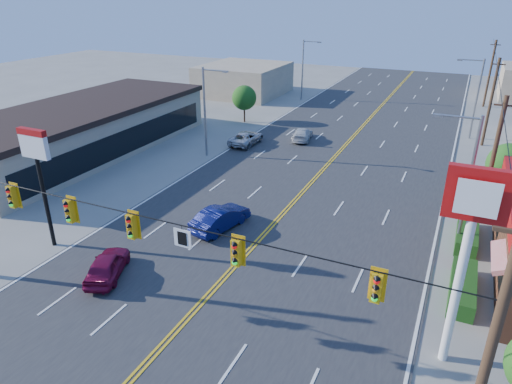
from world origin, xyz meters
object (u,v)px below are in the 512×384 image
at_px(car_white, 302,135).
at_px(car_silver, 246,138).
at_px(car_blue, 220,219).
at_px(signal_span, 155,244).
at_px(kfc_pylon, 470,231).
at_px(car_magenta, 107,266).
at_px(pizza_hut_sign, 38,164).

bearing_deg(car_white, car_silver, 29.11).
bearing_deg(car_blue, signal_span, 117.29).
height_order(signal_span, kfc_pylon, signal_span).
height_order(signal_span, car_magenta, signal_span).
xyz_separation_m(pizza_hut_sign, car_magenta, (5.28, -1.23, -4.53)).
height_order(signal_span, car_blue, signal_span).
bearing_deg(pizza_hut_sign, car_blue, 36.26).
xyz_separation_m(pizza_hut_sign, car_silver, (1.97, 22.37, -4.55)).
bearing_deg(car_blue, pizza_hut_sign, 48.19).
bearing_deg(kfc_pylon, car_silver, 131.85).
relative_size(kfc_pylon, pizza_hut_sign, 1.24).
relative_size(car_magenta, car_silver, 0.84).
xyz_separation_m(signal_span, car_white, (-4.37, 30.03, -4.29)).
distance_m(pizza_hut_sign, car_silver, 22.91).
distance_m(car_white, car_silver, 5.83).
distance_m(car_blue, car_silver, 17.52).
bearing_deg(kfc_pylon, car_white, 120.76).
height_order(car_blue, car_silver, car_blue).
relative_size(kfc_pylon, car_magenta, 2.21).
xyz_separation_m(kfc_pylon, pizza_hut_sign, (-22.00, 0.00, -0.86)).
bearing_deg(car_blue, kfc_pylon, 168.62).
relative_size(signal_span, kfc_pylon, 2.86).
distance_m(car_magenta, car_blue, 7.75).
xyz_separation_m(kfc_pylon, car_silver, (-20.03, 22.37, -5.41)).
relative_size(pizza_hut_sign, car_blue, 1.55).
distance_m(pizza_hut_sign, car_blue, 11.04).
height_order(kfc_pylon, car_silver, kfc_pylon).
relative_size(pizza_hut_sign, car_magenta, 1.78).
relative_size(kfc_pylon, car_silver, 1.85).
height_order(car_magenta, car_white, car_magenta).
height_order(signal_span, car_white, signal_span).
bearing_deg(kfc_pylon, car_blue, 156.69).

